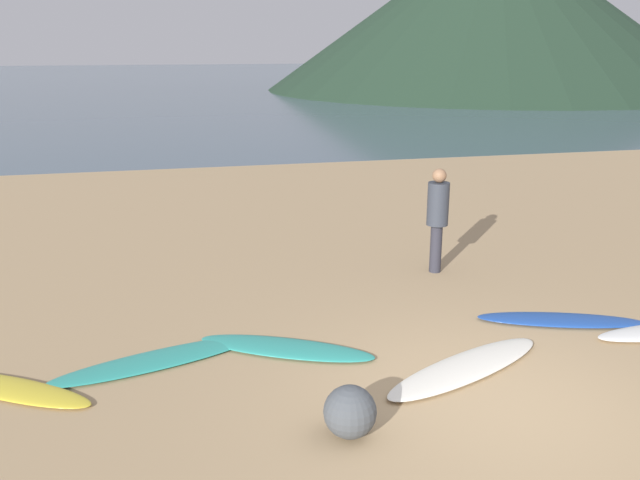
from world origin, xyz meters
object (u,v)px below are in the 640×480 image
Objects in this scene: surfboard_4 at (286,348)px; person_0 at (438,212)px; surfboard_5 at (466,367)px; surfboard_2 at (12,389)px; beach_rock_near at (350,412)px; surfboard_3 at (155,360)px; surfboard_6 at (561,320)px.

surfboard_4 is 4.02m from person_0.
person_0 is at bearing 48.45° from surfboard_5.
surfboard_5 is 1.42× the size of person_0.
surfboard_5 is at bearing -165.06° from person_0.
beach_rock_near is at bearing 6.97° from surfboard_2.
surfboard_4 is at bearing 160.54° from person_0.
surfboard_2 is at bearing 147.42° from surfboard_5.
surfboard_3 reaches higher than surfboard_2.
surfboard_6 is (5.50, -0.04, 0.01)m from surfboard_3.
person_0 reaches higher than surfboard_3.
surfboard_6 is (1.90, 1.02, -0.00)m from surfboard_5.
surfboard_2 is 1.60m from surfboard_3.
person_0 reaches higher than surfboard_2.
surfboard_2 is 0.84× the size of surfboard_5.
surfboard_3 is at bearing 138.74° from surfboard_5.
beach_rock_near is at bearing -179.97° from person_0.
surfboard_3 is 1.13× the size of surfboard_6.
surfboard_2 is 0.93× the size of surfboard_4.
beach_rock_near is at bearing -65.26° from surfboard_3.
person_0 is (3.03, 2.44, 1.01)m from surfboard_4.
surfboard_2 is 3.19m from surfboard_4.
surfboard_3 is (1.56, 0.36, 0.00)m from surfboard_2.
surfboard_5 is at bearing 25.80° from surfboard_2.
surfboard_2 is 0.93× the size of surfboard_6.
surfboard_6 reaches higher than surfboard_4.
surfboard_2 is 0.82× the size of surfboard_3.
surfboard_6 reaches higher than surfboard_2.
surfboard_2 is at bearing 175.59° from surfboard_3.
surfboard_2 is at bearing -146.09° from surfboard_4.
surfboard_6 is 1.29× the size of person_0.
surfboard_5 is 2.16m from surfboard_6.
beach_rock_near reaches higher than surfboard_6.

